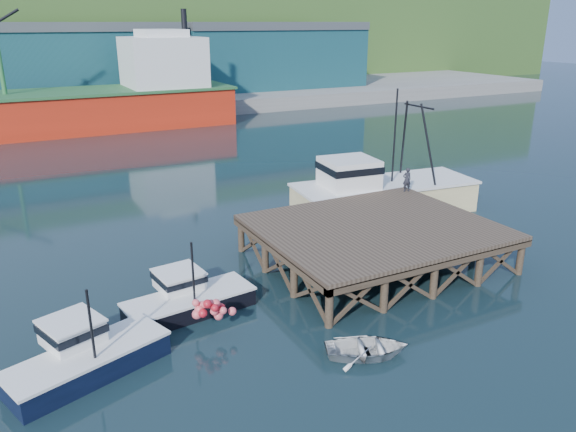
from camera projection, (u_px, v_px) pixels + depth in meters
ground at (283, 283)px, 27.84m from camera, size 300.00×300.00×0.00m
wharf at (377, 229)px, 29.46m from camera, size 12.00×10.00×2.62m
far_quay at (75, 99)px, 86.11m from camera, size 160.00×40.00×2.00m
warehouse_mid at (76, 64)px, 80.12m from camera, size 28.00×16.00×9.00m
warehouse_right at (265, 58)px, 93.25m from camera, size 30.00×16.00×9.00m
cargo_ship at (22, 105)px, 63.23m from camera, size 55.50×10.00×13.75m
hillside at (46, 28)px, 107.94m from camera, size 220.00×50.00×22.00m
boat_navy at (84, 354)px, 20.55m from camera, size 6.20×4.18×3.65m
boat_black at (187, 297)px, 24.99m from camera, size 5.95×4.96×3.55m
trawler at (381, 189)px, 37.43m from camera, size 12.72×5.73×8.24m
dinghy at (367, 348)px, 21.66m from camera, size 3.87×3.38×0.67m
dockworker at (407, 180)px, 35.15m from camera, size 0.62×0.47×1.53m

